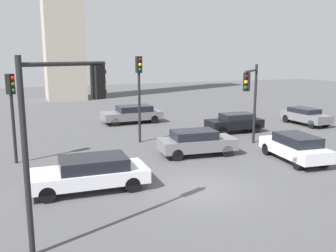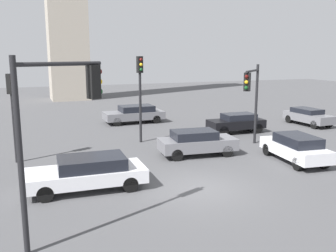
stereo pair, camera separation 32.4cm
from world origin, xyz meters
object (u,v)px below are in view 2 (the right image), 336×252
Objects in this scene: traffic_light_3 at (13,101)px; car_4 at (295,147)px; car_0 at (237,122)px; traffic_light_0 at (140,83)px; traffic_light_4 at (252,91)px; car_6 at (135,114)px; car_3 at (197,142)px; car_7 at (88,172)px; car_5 at (308,116)px; traffic_light_2 at (58,113)px.

traffic_light_3 is 1.05× the size of car_4.
traffic_light_0 is at bearing 4.45° from car_0.
traffic_light_4 is 1.02× the size of car_6.
car_4 is (4.20, -2.96, 0.01)m from car_3.
car_7 is (-10.63, -0.09, -0.02)m from car_4.
traffic_light_0 is 1.31× the size of car_5.
traffic_light_2 is 1.35× the size of car_0.
traffic_light_4 is at bearing -159.01° from car_7.
traffic_light_4 is (12.79, -1.89, 0.23)m from traffic_light_3.
traffic_light_2 is at bearing -10.88° from traffic_light_4.
traffic_light_3 is at bearing -84.90° from car_5.
traffic_light_0 reaches higher than car_5.
car_6 is 0.98× the size of car_7.
car_0 is 0.84× the size of car_6.
car_7 is (-10.04, -3.34, -2.69)m from traffic_light_4.
traffic_light_0 reaches higher than car_3.
traffic_light_3 is 14.53m from car_4.
traffic_light_4 is at bearing 110.47° from car_6.
car_0 is (14.45, 2.23, -2.45)m from traffic_light_3.
traffic_light_2 is at bearing 115.31° from car_4.
traffic_light_3 is 12.93m from traffic_light_4.
traffic_light_0 is 1.10× the size of car_7.
traffic_light_2 reaches higher than car_6.
traffic_light_4 is 1.00× the size of car_7.
traffic_light_0 reaches higher than traffic_light_3.
traffic_light_3 reaches higher than car_6.
traffic_light_0 is at bearing -89.09° from car_5.
traffic_light_2 is at bearing 43.47° from car_0.
traffic_light_2 reaches higher than car_0.
traffic_light_3 is 0.95× the size of car_6.
car_0 is 0.83× the size of car_7.
car_5 is (6.78, 0.45, -0.03)m from car_0.
car_0 is 6.80m from car_5.
car_0 is (7.18, 0.28, -2.98)m from traffic_light_0.
car_5 is 0.84× the size of car_7.
car_0 is 13.87m from car_7.
car_7 is (-4.51, -7.17, -3.00)m from traffic_light_0.
car_6 is at bearing 92.67° from traffic_light_3.
car_0 is (1.65, 4.12, -2.67)m from traffic_light_4.
traffic_light_0 is 1.10× the size of traffic_light_4.
traffic_light_4 reaches higher than car_7.
traffic_light_2 is 23.36m from car_5.
car_6 is at bearing -46.37° from car_0.
traffic_light_0 is 8.99m from car_7.
traffic_light_2 is at bearing -131.98° from car_3.
traffic_light_2 is at bearing -61.10° from car_5.
car_5 is at bearing -38.77° from car_4.
car_5 is (12.05, 4.84, -0.03)m from car_3.
traffic_light_2 is at bearing 67.08° from car_6.
traffic_light_0 reaches higher than car_7.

